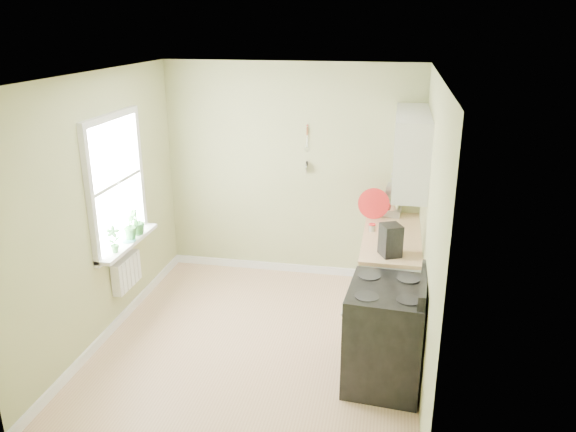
% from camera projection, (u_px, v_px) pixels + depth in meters
% --- Properties ---
extents(floor, '(3.20, 3.60, 0.02)m').
position_uv_depth(floor, '(259.00, 344.00, 5.80)').
color(floor, tan).
rests_on(floor, ground).
extents(ceiling, '(3.20, 3.60, 0.02)m').
position_uv_depth(ceiling, '(253.00, 74.00, 4.90)').
color(ceiling, white).
rests_on(ceiling, wall_back).
extents(wall_back, '(3.20, 0.02, 2.70)m').
position_uv_depth(wall_back, '(291.00, 172.00, 7.02)').
color(wall_back, '#B2B67C').
rests_on(wall_back, floor).
extents(wall_left, '(0.02, 3.60, 2.70)m').
position_uv_depth(wall_left, '(101.00, 210.00, 5.64)').
color(wall_left, '#B2B67C').
rests_on(wall_left, floor).
extents(wall_right, '(0.02, 3.60, 2.70)m').
position_uv_depth(wall_right, '(429.00, 231.00, 5.06)').
color(wall_right, '#B2B67C').
rests_on(wall_right, floor).
extents(base_cabinets, '(0.60, 1.60, 0.87)m').
position_uv_depth(base_cabinets, '(391.00, 274.00, 6.34)').
color(base_cabinets, white).
rests_on(base_cabinets, floor).
extents(countertop, '(0.64, 1.60, 0.04)m').
position_uv_depth(countertop, '(392.00, 237.00, 6.20)').
color(countertop, beige).
rests_on(countertop, base_cabinets).
extents(upper_cabinets, '(0.35, 1.40, 0.80)m').
position_uv_depth(upper_cabinets, '(411.00, 150.00, 5.95)').
color(upper_cabinets, white).
rests_on(upper_cabinets, wall_right).
extents(window, '(0.06, 1.14, 1.44)m').
position_uv_depth(window, '(116.00, 183.00, 5.84)').
color(window, white).
rests_on(window, wall_left).
extents(window_sill, '(0.18, 1.14, 0.04)m').
position_uv_depth(window_sill, '(128.00, 243.00, 6.05)').
color(window_sill, white).
rests_on(window_sill, wall_left).
extents(radiator, '(0.12, 0.50, 0.35)m').
position_uv_depth(radiator, '(126.00, 272.00, 6.12)').
color(radiator, white).
rests_on(radiator, wall_left).
extents(wall_utensils, '(0.02, 0.14, 0.58)m').
position_uv_depth(wall_utensils, '(307.00, 157.00, 6.89)').
color(wall_utensils, beige).
rests_on(wall_utensils, wall_back).
extents(stove, '(0.74, 0.83, 1.08)m').
position_uv_depth(stove, '(385.00, 335.00, 5.03)').
color(stove, black).
rests_on(stove, floor).
extents(stand_mixer, '(0.24, 0.37, 0.42)m').
position_uv_depth(stand_mixer, '(393.00, 200.00, 6.82)').
color(stand_mixer, '#B2B2B7').
rests_on(stand_mixer, countertop).
extents(kettle, '(0.18, 0.11, 0.19)m').
position_uv_depth(kettle, '(374.00, 206.00, 6.87)').
color(kettle, silver).
rests_on(kettle, countertop).
extents(coffee_maker, '(0.25, 0.26, 0.33)m').
position_uv_depth(coffee_maker, '(390.00, 241.00, 5.61)').
color(coffee_maker, black).
rests_on(coffee_maker, countertop).
extents(red_tray, '(0.38, 0.10, 0.37)m').
position_uv_depth(red_tray, '(374.00, 204.00, 6.64)').
color(red_tray, red).
rests_on(red_tray, countertop).
extents(jar, '(0.08, 0.08, 0.08)m').
position_uv_depth(jar, '(372.00, 227.00, 6.29)').
color(jar, tan).
rests_on(jar, countertop).
extents(plant_a, '(0.18, 0.16, 0.29)m').
position_uv_depth(plant_a, '(113.00, 239.00, 5.70)').
color(plant_a, '#377435').
rests_on(plant_a, window_sill).
extents(plant_b, '(0.19, 0.21, 0.33)m').
position_uv_depth(plant_b, '(130.00, 225.00, 6.05)').
color(plant_b, '#377435').
rests_on(plant_b, window_sill).
extents(plant_c, '(0.18, 0.18, 0.32)m').
position_uv_depth(plant_c, '(136.00, 221.00, 6.20)').
color(plant_c, '#377435').
rests_on(plant_c, window_sill).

